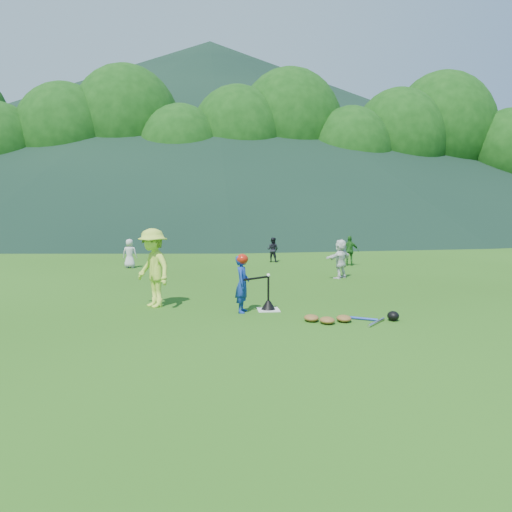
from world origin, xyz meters
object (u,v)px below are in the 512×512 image
(fielder_c, at_px, (350,251))
(fielder_d, at_px, (340,259))
(fielder_b, at_px, (273,250))
(home_plate, at_px, (268,310))
(equipment_pile, at_px, (344,318))
(adult_coach, at_px, (153,268))
(fielder_a, at_px, (130,253))
(batter_child, at_px, (242,284))
(batting_tee, at_px, (268,304))

(fielder_c, relative_size, fielder_d, 0.93)
(fielder_b, xyz_separation_m, fielder_d, (1.42, -4.73, 0.11))
(home_plate, xyz_separation_m, fielder_c, (4.03, 7.73, 0.54))
(home_plate, relative_size, fielder_c, 0.41)
(fielder_d, distance_m, equipment_pile, 5.94)
(adult_coach, xyz_separation_m, fielder_c, (6.45, 7.11, -0.29))
(adult_coach, bearing_deg, fielder_a, 156.46)
(fielder_b, bearing_deg, adult_coach, 95.14)
(home_plate, distance_m, equipment_pile, 1.76)
(batter_child, xyz_separation_m, fielder_d, (3.34, 4.66, 0.01))
(home_plate, bearing_deg, fielder_b, 81.60)
(adult_coach, height_order, fielder_a, adult_coach)
(adult_coach, height_order, fielder_b, adult_coach)
(adult_coach, distance_m, fielder_a, 7.40)
(batting_tee, bearing_deg, fielder_b, 81.60)
(adult_coach, distance_m, fielder_d, 6.51)
(fielder_a, relative_size, fielder_c, 0.94)
(adult_coach, xyz_separation_m, equipment_pile, (3.70, -1.83, -0.78))
(batter_child, distance_m, adult_coach, 2.03)
(batter_child, bearing_deg, equipment_pile, -106.25)
(adult_coach, xyz_separation_m, batting_tee, (2.42, -0.62, -0.72))
(fielder_a, xyz_separation_m, fielder_b, (5.34, 1.40, -0.03))
(equipment_pile, bearing_deg, fielder_d, 75.25)
(fielder_c, height_order, equipment_pile, fielder_c)
(fielder_a, distance_m, fielder_d, 7.53)
(home_plate, height_order, equipment_pile, equipment_pile)
(adult_coach, bearing_deg, fielder_d, 91.15)
(batting_tee, bearing_deg, batter_child, -165.28)
(fielder_a, relative_size, fielder_d, 0.87)
(adult_coach, bearing_deg, fielder_b, 120.66)
(fielder_a, relative_size, equipment_pile, 0.58)
(adult_coach, bearing_deg, home_plate, 40.07)
(fielder_a, height_order, fielder_c, fielder_c)
(fielder_b, distance_m, fielder_c, 3.07)
(fielder_b, height_order, fielder_d, fielder_d)
(fielder_d, xyz_separation_m, equipment_pile, (-1.51, -5.72, -0.53))
(batter_child, distance_m, fielder_d, 5.73)
(fielder_c, bearing_deg, batting_tee, 78.58)
(batting_tee, bearing_deg, fielder_d, 58.30)
(fielder_b, bearing_deg, batting_tee, 110.42)
(adult_coach, bearing_deg, batting_tee, 40.07)
(fielder_d, bearing_deg, batting_tee, 18.15)
(batting_tee, bearing_deg, fielder_a, 116.85)
(batting_tee, xyz_separation_m, equipment_pile, (1.28, -1.21, -0.06))
(batter_child, xyz_separation_m, equipment_pile, (1.83, -1.07, -0.52))
(fielder_a, bearing_deg, home_plate, 124.19)
(fielder_b, height_order, fielder_c, fielder_c)
(batter_child, height_order, fielder_c, batter_child)
(fielder_c, bearing_deg, fielder_d, 84.97)
(fielder_d, bearing_deg, fielder_a, -66.39)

